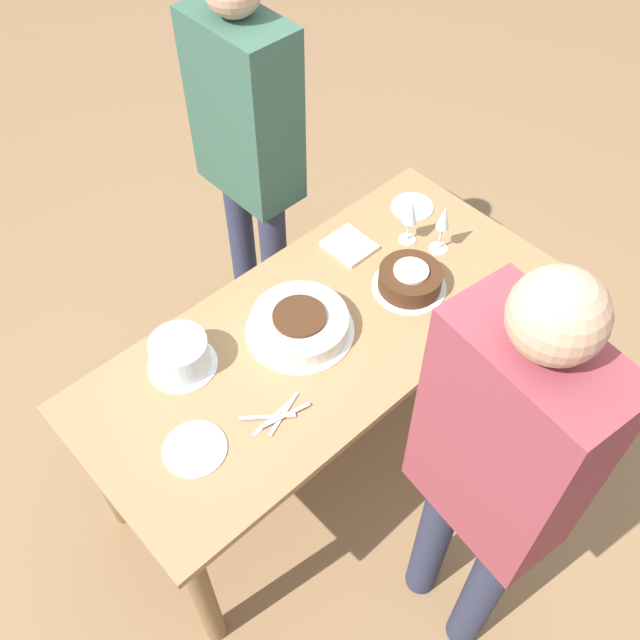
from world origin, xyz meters
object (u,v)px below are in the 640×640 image
object	(u,v)px
wine_glass_near	(411,213)
person_cutting	(496,467)
cake_front_chocolate	(410,279)
person_watching	(247,142)
wine_glass_far	(443,221)
cake_back_decorated	(180,354)
cake_center_white	(300,324)

from	to	relation	value
wine_glass_near	person_cutting	bearing A→B (deg)	-126.97
cake_front_chocolate	person_watching	size ratio (longest dim) A/B	0.15
wine_glass_far	cake_back_decorated	bearing A→B (deg)	168.03
cake_front_chocolate	wine_glass_near	distance (m)	0.25
cake_front_chocolate	person_cutting	distance (m)	0.87
wine_glass_near	cake_center_white	bearing A→B (deg)	-175.06
cake_back_decorated	person_watching	bearing A→B (deg)	35.53
cake_back_decorated	cake_front_chocolate	bearing A→B (deg)	-18.80
cake_front_chocolate	cake_back_decorated	size ratio (longest dim) A/B	1.16
person_watching	cake_center_white	bearing A→B (deg)	-27.09
cake_front_chocolate	person_watching	bearing A→B (deg)	96.18
person_watching	cake_front_chocolate	bearing A→B (deg)	5.90
person_watching	person_cutting	bearing A→B (deg)	-15.53
cake_front_chocolate	person_watching	xyz separation A→B (m)	(-0.08, 0.76, 0.20)
cake_front_chocolate	cake_center_white	bearing A→B (deg)	164.40
cake_front_chocolate	wine_glass_far	world-z (taller)	wine_glass_far
wine_glass_far	person_watching	size ratio (longest dim) A/B	0.12
cake_center_white	person_cutting	xyz separation A→B (m)	(-0.07, -0.81, 0.23)
wine_glass_far	person_cutting	bearing A→B (deg)	-132.87
cake_back_decorated	person_watching	xyz separation A→B (m)	(0.69, 0.49, 0.18)
cake_front_chocolate	wine_glass_far	xyz separation A→B (m)	(0.22, 0.05, 0.10)
wine_glass_far	person_watching	xyz separation A→B (m)	(-0.30, 0.70, 0.10)
wine_glass_far	person_cutting	xyz separation A→B (m)	(-0.69, -0.75, 0.13)
cake_center_white	wine_glass_far	bearing A→B (deg)	-5.51
wine_glass_far	wine_glass_near	bearing A→B (deg)	113.77
cake_front_chocolate	cake_back_decorated	xyz separation A→B (m)	(-0.77, 0.26, 0.02)
wine_glass_near	person_watching	world-z (taller)	person_watching
cake_center_white	wine_glass_near	distance (m)	0.59
cake_back_decorated	wine_glass_near	distance (m)	0.95
cake_center_white	cake_front_chocolate	distance (m)	0.42
cake_back_decorated	person_cutting	size ratio (longest dim) A/B	0.13
cake_front_chocolate	person_cutting	size ratio (longest dim) A/B	0.15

